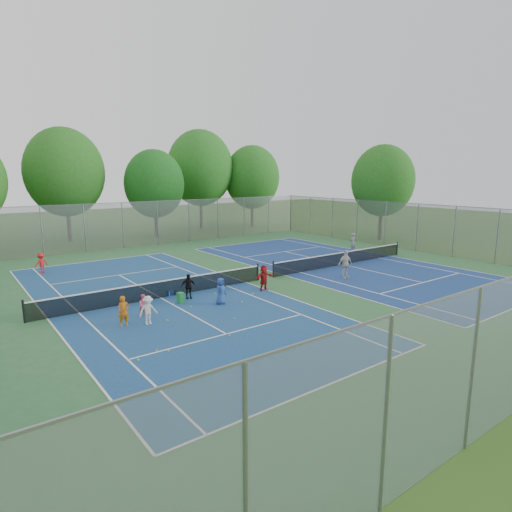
{
  "coord_description": "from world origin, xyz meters",
  "views": [
    {
      "loc": [
        -15.87,
        -20.38,
        6.48
      ],
      "look_at": [
        0.0,
        1.0,
        1.3
      ],
      "focal_mm": 30.0,
      "sensor_mm": 36.0,
      "label": 1
    }
  ],
  "objects_px": {
    "net_left": "(160,290)",
    "net_right": "(343,259)",
    "instructor": "(353,243)",
    "ball_hopper": "(181,298)",
    "ball_crate": "(170,293)"
  },
  "relations": [
    {
      "from": "ball_hopper",
      "to": "instructor",
      "type": "bearing_deg",
      "value": 13.57
    },
    {
      "from": "net_left",
      "to": "instructor",
      "type": "height_order",
      "value": "instructor"
    },
    {
      "from": "net_left",
      "to": "ball_hopper",
      "type": "height_order",
      "value": "net_left"
    },
    {
      "from": "net_left",
      "to": "ball_crate",
      "type": "xyz_separation_m",
      "value": [
        0.64,
        0.18,
        -0.3
      ]
    },
    {
      "from": "net_right",
      "to": "ball_crate",
      "type": "distance_m",
      "value": 13.36
    },
    {
      "from": "ball_hopper",
      "to": "instructor",
      "type": "xyz_separation_m",
      "value": [
        17.93,
        4.33,
        0.53
      ]
    },
    {
      "from": "net_left",
      "to": "ball_crate",
      "type": "height_order",
      "value": "net_left"
    },
    {
      "from": "ball_crate",
      "to": "instructor",
      "type": "relative_size",
      "value": 0.22
    },
    {
      "from": "net_right",
      "to": "ball_hopper",
      "type": "xyz_separation_m",
      "value": [
        -13.55,
        -1.42,
        -0.18
      ]
    },
    {
      "from": "net_right",
      "to": "instructor",
      "type": "distance_m",
      "value": 5.27
    },
    {
      "from": "ball_hopper",
      "to": "instructor",
      "type": "relative_size",
      "value": 0.34
    },
    {
      "from": "net_left",
      "to": "net_right",
      "type": "xyz_separation_m",
      "value": [
        14.0,
        0.0,
        0.0
      ]
    },
    {
      "from": "net_right",
      "to": "instructor",
      "type": "xyz_separation_m",
      "value": [
        4.39,
        2.91,
        0.36
      ]
    },
    {
      "from": "ball_crate",
      "to": "net_right",
      "type": "bearing_deg",
      "value": -0.77
    },
    {
      "from": "ball_crate",
      "to": "net_left",
      "type": "bearing_deg",
      "value": -164.44
    }
  ]
}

